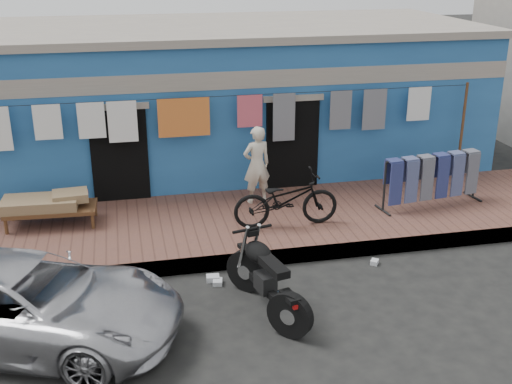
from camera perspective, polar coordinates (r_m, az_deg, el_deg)
name	(u,v)px	position (r m, az deg, el deg)	size (l,w,h in m)	color
ground	(285,314)	(9.49, 2.59, -10.76)	(80.00, 80.00, 0.00)	black
sidewalk	(245,224)	(12.03, -1.01, -2.90)	(28.00, 3.00, 0.25)	brown
curb	(262,259)	(10.74, 0.51, -5.95)	(28.00, 0.10, 0.25)	gray
building	(211,97)	(15.29, -3.99, 8.43)	(12.20, 5.20, 3.36)	#24548F
clothesline	(213,121)	(12.58, -3.82, 6.34)	(10.06, 0.06, 2.10)	brown
car	(25,301)	(9.13, -19.87, -9.12)	(1.94, 4.28, 1.21)	silver
seated_person	(257,165)	(12.48, 0.06, 2.44)	(0.56, 0.37, 1.55)	beige
bicycle	(286,194)	(11.47, 2.69, -0.16)	(0.67, 1.89, 1.22)	black
motorcycle	(267,277)	(9.25, 0.99, -7.54)	(1.02, 1.87, 1.14)	black
charpoy	(51,210)	(12.19, -17.75, -1.53)	(1.73, 0.89, 0.57)	brown
jeans_rack	(431,179)	(12.89, 15.32, 1.11)	(2.23, 0.74, 1.05)	black
litter_a	(213,278)	(10.34, -3.85, -7.66)	(0.20, 0.16, 0.09)	silver
litter_b	(374,262)	(11.01, 10.48, -6.14)	(0.15, 0.11, 0.08)	silver
litter_c	(218,282)	(10.24, -3.44, -7.99)	(0.18, 0.15, 0.07)	silver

